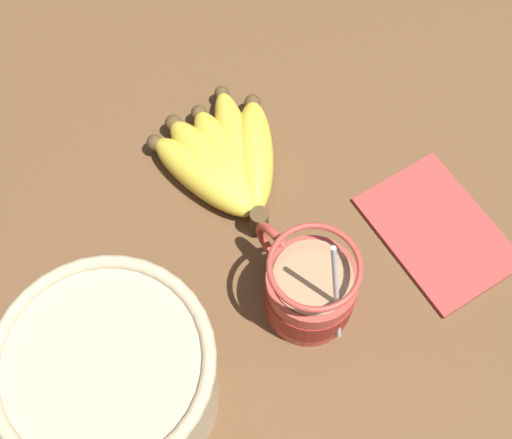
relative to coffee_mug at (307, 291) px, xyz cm
name	(u,v)px	position (x,y,z in cm)	size (l,w,h in cm)	color
table	(250,244)	(9.57, -0.24, -5.60)	(139.91, 139.91, 2.68)	brown
coffee_mug	(307,291)	(0.00, 0.00, 0.00)	(13.34, 9.08, 17.32)	#B23D33
banana_bunch	(225,162)	(17.94, -3.31, -2.15)	(17.66, 15.85, 4.40)	#4C381E
woven_basket	(113,379)	(3.63, 19.76, 2.72)	(19.09, 19.09, 13.32)	tan
napkin	(438,231)	(-2.46, -16.76, -3.95)	(17.34, 13.02, 0.60)	#A33833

